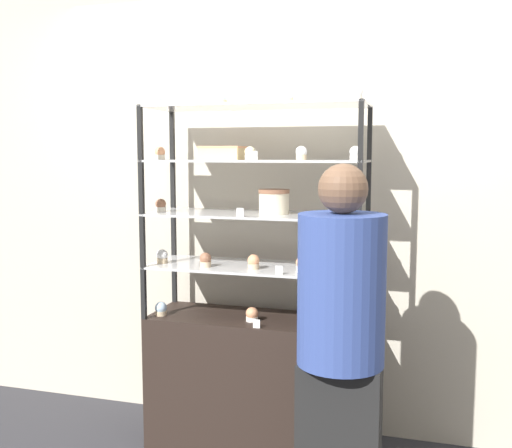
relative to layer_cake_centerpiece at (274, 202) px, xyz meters
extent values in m
plane|color=#2D2D33|center=(-0.10, 0.00, -1.35)|extent=(20.00, 20.00, 0.00)
cube|color=beige|center=(-0.10, 0.35, -0.05)|extent=(8.00, 0.05, 2.60)
cube|color=black|center=(-0.10, 0.00, -0.99)|extent=(1.15, 0.42, 0.73)
cube|color=black|center=(-0.66, 0.20, -0.49)|extent=(0.02, 0.02, 0.28)
cube|color=black|center=(0.47, 0.20, -0.49)|extent=(0.02, 0.02, 0.28)
cube|color=black|center=(-0.66, -0.20, -0.49)|extent=(0.02, 0.02, 0.28)
cube|color=black|center=(0.47, -0.20, -0.49)|extent=(0.02, 0.02, 0.28)
cube|color=silver|center=(-0.10, 0.00, -0.35)|extent=(1.15, 0.42, 0.01)
cube|color=black|center=(-0.66, 0.20, -0.21)|extent=(0.02, 0.02, 0.28)
cube|color=black|center=(0.47, 0.20, -0.21)|extent=(0.02, 0.02, 0.28)
cube|color=black|center=(-0.66, -0.20, -0.21)|extent=(0.02, 0.02, 0.28)
cube|color=black|center=(0.47, -0.20, -0.21)|extent=(0.02, 0.02, 0.28)
cube|color=silver|center=(-0.10, 0.00, -0.07)|extent=(1.15, 0.42, 0.01)
cube|color=black|center=(-0.66, 0.20, 0.08)|extent=(0.02, 0.02, 0.28)
cube|color=black|center=(0.47, 0.20, 0.08)|extent=(0.02, 0.02, 0.28)
cube|color=black|center=(-0.66, -0.20, 0.08)|extent=(0.02, 0.02, 0.28)
cube|color=black|center=(0.47, -0.20, 0.08)|extent=(0.02, 0.02, 0.28)
cube|color=silver|center=(-0.10, 0.00, 0.21)|extent=(1.15, 0.42, 0.01)
cube|color=black|center=(-0.66, 0.20, 0.36)|extent=(0.02, 0.02, 0.28)
cube|color=black|center=(0.47, 0.20, 0.36)|extent=(0.02, 0.02, 0.28)
cube|color=black|center=(-0.66, -0.20, 0.36)|extent=(0.02, 0.02, 0.28)
cube|color=black|center=(0.47, -0.20, 0.36)|extent=(0.02, 0.02, 0.28)
cube|color=silver|center=(-0.10, 0.00, 0.49)|extent=(1.15, 0.42, 0.01)
cylinder|color=beige|center=(0.00, 0.00, -0.01)|extent=(0.16, 0.16, 0.11)
cylinder|color=#8C5B42|center=(0.00, 0.00, 0.05)|extent=(0.16, 0.16, 0.02)
cube|color=#DBBC84|center=(-0.28, -0.01, 0.25)|extent=(0.22, 0.17, 0.06)
cube|color=#E5996B|center=(-0.28, -0.01, 0.28)|extent=(0.22, 0.18, 0.01)
cylinder|color=#CCB28C|center=(-0.61, -0.10, -0.61)|extent=(0.06, 0.06, 0.02)
sphere|color=silver|center=(-0.61, -0.10, -0.58)|extent=(0.07, 0.07, 0.07)
cylinder|color=white|center=(-0.10, -0.07, -0.61)|extent=(0.06, 0.06, 0.02)
sphere|color=#E5996B|center=(-0.10, -0.07, -0.58)|extent=(0.07, 0.07, 0.07)
cylinder|color=#CCB28C|center=(0.41, -0.08, -0.61)|extent=(0.06, 0.06, 0.02)
sphere|color=#8C5B42|center=(0.41, -0.08, -0.58)|extent=(0.07, 0.07, 0.07)
cube|color=white|center=(-0.04, -0.19, -0.60)|extent=(0.04, 0.00, 0.04)
cylinder|color=#CCB28C|center=(-0.61, -0.07, -0.33)|extent=(0.06, 0.06, 0.03)
sphere|color=white|center=(-0.61, -0.07, -0.30)|extent=(0.06, 0.06, 0.06)
cylinder|color=#CCB28C|center=(-0.34, -0.10, -0.33)|extent=(0.06, 0.06, 0.03)
sphere|color=#8C5B42|center=(-0.34, -0.10, -0.30)|extent=(0.06, 0.06, 0.06)
cylinder|color=#CCB28C|center=(-0.09, -0.08, -0.33)|extent=(0.06, 0.06, 0.03)
sphere|color=#E5996B|center=(-0.09, -0.08, -0.30)|extent=(0.06, 0.06, 0.06)
cylinder|color=white|center=(0.17, -0.08, -0.33)|extent=(0.06, 0.06, 0.03)
sphere|color=#E5996B|center=(0.17, -0.08, -0.30)|extent=(0.06, 0.06, 0.06)
cylinder|color=white|center=(0.42, -0.06, -0.33)|extent=(0.06, 0.06, 0.03)
sphere|color=#E5996B|center=(0.42, -0.06, -0.30)|extent=(0.06, 0.06, 0.06)
cube|color=white|center=(0.08, -0.19, -0.32)|extent=(0.04, 0.00, 0.04)
cylinder|color=beige|center=(-0.62, -0.06, -0.05)|extent=(0.05, 0.05, 0.03)
sphere|color=#8C5B42|center=(-0.62, -0.06, -0.02)|extent=(0.06, 0.06, 0.06)
cylinder|color=beige|center=(0.43, -0.08, -0.05)|extent=(0.05, 0.05, 0.03)
sphere|color=white|center=(0.43, -0.08, -0.02)|extent=(0.06, 0.06, 0.06)
cube|color=white|center=(-0.12, -0.19, -0.04)|extent=(0.04, 0.00, 0.04)
cylinder|color=beige|center=(-0.62, -0.05, 0.23)|extent=(0.05, 0.05, 0.03)
sphere|color=#E5996B|center=(-0.62, -0.05, 0.26)|extent=(0.06, 0.06, 0.06)
cylinder|color=white|center=(-0.11, -0.08, 0.23)|extent=(0.05, 0.05, 0.03)
sphere|color=#F4EAB2|center=(-0.11, -0.08, 0.26)|extent=(0.06, 0.06, 0.06)
cylinder|color=#CCB28C|center=(0.17, -0.11, 0.23)|extent=(0.05, 0.05, 0.03)
sphere|color=white|center=(0.17, -0.11, 0.26)|extent=(0.06, 0.06, 0.06)
cylinder|color=white|center=(0.42, -0.05, 0.23)|extent=(0.05, 0.05, 0.03)
sphere|color=white|center=(0.42, -0.05, 0.26)|extent=(0.06, 0.06, 0.06)
cube|color=white|center=(-0.05, -0.19, 0.24)|extent=(0.04, 0.00, 0.04)
cylinder|color=white|center=(-0.61, -0.10, 0.51)|extent=(0.06, 0.06, 0.03)
sphere|color=silver|center=(-0.61, -0.10, 0.54)|extent=(0.06, 0.06, 0.06)
cylinder|color=#CCB28C|center=(-0.27, -0.05, 0.51)|extent=(0.06, 0.06, 0.03)
sphere|color=silver|center=(-0.27, -0.05, 0.54)|extent=(0.06, 0.06, 0.06)
cylinder|color=#CCB28C|center=(0.08, -0.04, 0.51)|extent=(0.06, 0.06, 0.03)
sphere|color=silver|center=(0.08, -0.04, 0.54)|extent=(0.06, 0.06, 0.06)
cylinder|color=beige|center=(0.42, -0.06, 0.51)|extent=(0.06, 0.06, 0.03)
sphere|color=white|center=(0.42, -0.06, 0.54)|extent=(0.06, 0.06, 0.06)
cube|color=white|center=(-0.37, -0.19, 0.52)|extent=(0.04, 0.00, 0.04)
torus|color=#EFB2BC|center=(0.27, -0.04, 0.51)|extent=(0.13, 0.13, 0.03)
cube|color=black|center=(0.44, -0.57, -0.99)|extent=(0.35, 0.19, 0.73)
cylinder|color=#33478C|center=(0.44, -0.57, -0.31)|extent=(0.36, 0.36, 0.63)
sphere|color=brown|center=(0.44, -0.57, 0.10)|extent=(0.21, 0.21, 0.21)
camera|label=1|loc=(0.79, -3.00, 0.24)|focal=42.00mm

